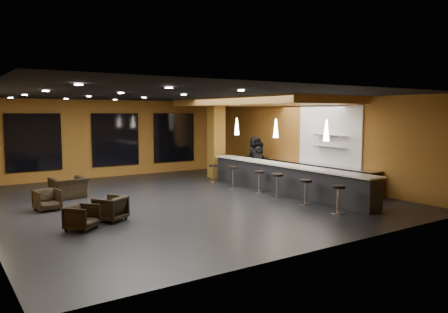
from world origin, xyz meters
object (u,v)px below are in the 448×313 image
armchair_d (69,188)px  bar_stool_2 (277,182)px  prep_counter (313,175)px  bar_stool_3 (259,179)px  staff_b (261,161)px  armchair_a (82,217)px  bar_stool_4 (233,174)px  bar_stool_5 (213,171)px  bar_counter (284,179)px  column (216,139)px  pendant_0 (326,130)px  staff_a (259,165)px  armchair_b (110,209)px  armchair_c (47,200)px  pendant_1 (276,128)px  bar_stool_1 (306,188)px  pendant_2 (237,126)px  bar_stool_0 (338,195)px  staff_c (255,158)px

armchair_d → bar_stool_2: 7.16m
prep_counter → bar_stool_3: size_ratio=7.59×
staff_b → armchair_a: (-8.92, -4.04, -0.51)m
armchair_d → bar_stool_4: (5.92, -1.37, 0.18)m
bar_stool_5 → bar_counter: bearing=-76.3°
column → staff_b: column is taller
pendant_0 → staff_a: pendant_0 is taller
armchair_b → armchair_c: bearing=-96.8°
bar_counter → bar_stool_5: 3.61m
prep_counter → pendant_1: size_ratio=8.57×
armchair_b → bar_stool_1: bar_stool_1 is taller
pendant_2 → bar_stool_1: (-0.80, -4.92, -1.84)m
bar_stool_0 → bar_stool_5: bar_stool_0 is taller
pendant_2 → bar_stool_1: pendant_2 is taller
column → bar_stool_4: bearing=-109.2°
staff_a → armchair_c: 8.51m
bar_stool_3 → staff_b: bearing=50.5°
bar_stool_2 → pendant_1: bearing=52.2°
prep_counter → bar_counter: bearing=-166.0°
pendant_1 → armchair_a: (-7.64, -1.55, -2.04)m
staff_c → bar_stool_0: (-2.13, -6.65, -0.42)m
column → pendant_1: 4.14m
staff_c → armchair_a: staff_c is taller
pendant_0 → pendant_2: bearing=90.0°
staff_c → bar_stool_1: staff_c is taller
prep_counter → pendant_1: bearing=180.0°
pendant_1 → bar_stool_0: 4.37m
prep_counter → armchair_c: bearing=172.9°
prep_counter → armchair_c: 9.95m
armchair_d → bar_stool_0: 8.94m
column → staff_c: size_ratio=1.85×
staff_a → bar_stool_3: (-1.30, -1.66, -0.26)m
armchair_b → bar_stool_3: (6.04, 1.16, 0.17)m
bar_stool_0 → pendant_0: bearing=56.1°
staff_b → armchair_c: size_ratio=2.35×
pendant_2 → bar_stool_4: size_ratio=0.84×
bar_counter → staff_a: bearing=74.9°
column → armchair_c: 8.50m
pendant_1 → armchair_c: pendant_1 is taller
armchair_a → bar_stool_4: bearing=-17.4°
column → bar_stool_2: size_ratio=4.19×
armchair_c → armchair_b: bearing=-70.5°
pendant_0 → bar_stool_4: 4.45m
staff_a → bar_stool_3: 2.12m
column → armchair_b: size_ratio=4.73×
pendant_1 → bar_stool_1: (-0.80, -2.42, -1.84)m
staff_b → bar_stool_2: staff_b is taller
prep_counter → armchair_c: (-9.87, 1.23, -0.11)m
bar_stool_1 → pendant_2: bearing=80.8°
staff_c → bar_stool_3: staff_c is taller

